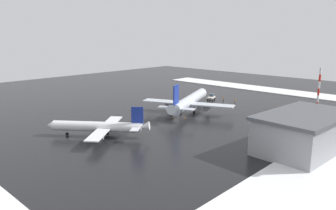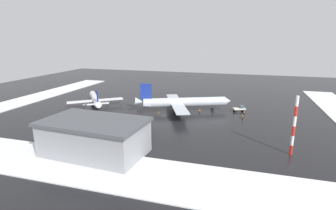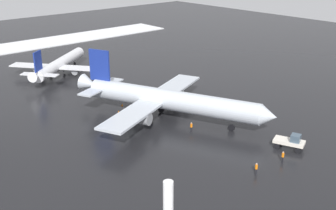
{
  "view_description": "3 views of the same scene",
  "coord_description": "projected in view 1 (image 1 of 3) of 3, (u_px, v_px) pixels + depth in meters",
  "views": [
    {
      "loc": [
        -78.22,
        -69.97,
        26.39
      ],
      "look_at": [
        1.34,
        5.46,
        2.45
      ],
      "focal_mm": 35.0,
      "sensor_mm": 36.0,
      "label": 1
    },
    {
      "loc": [
        29.51,
        -95.83,
        27.95
      ],
      "look_at": [
        2.24,
        -3.62,
        3.32
      ],
      "focal_mm": 28.0,
      "sensor_mm": 36.0,
      "label": 2
    },
    {
      "loc": [
        59.59,
        -45.91,
        29.31
      ],
      "look_at": [
        5.74,
        1.78,
        2.06
      ],
      "focal_mm": 45.0,
      "sensor_mm": 36.0,
      "label": 3
    }
  ],
  "objects": [
    {
      "name": "traffic_cone_mid_line",
      "position": [
        185.0,
        117.0,
        104.24
      ],
      "size": [
        0.36,
        0.36,
        0.55
      ],
      "primitive_type": "cone",
      "color": "orange",
      "rests_on": "ground_plane"
    },
    {
      "name": "airplane_parked_portside",
      "position": [
        99.0,
        127.0,
        85.19
      ],
      "size": [
        20.71,
        23.35,
        8.22
      ],
      "rotation": [
        0.0,
        0.0,
        2.22
      ],
      "color": "white",
      "rests_on": "ground_plane"
    },
    {
      "name": "pushback_tug",
      "position": [
        211.0,
        97.0,
        132.62
      ],
      "size": [
        5.08,
        3.69,
        2.5
      ],
      "rotation": [
        0.0,
        0.0,
        0.36
      ],
      "color": "silver",
      "rests_on": "ground_plane"
    },
    {
      "name": "traffic_cone_near_nose",
      "position": [
        173.0,
        118.0,
        104.18
      ],
      "size": [
        0.36,
        0.36,
        0.55
      ],
      "primitive_type": "cone",
      "color": "orange",
      "rests_on": "ground_plane"
    },
    {
      "name": "snow_bank_right",
      "position": [
        271.0,
        90.0,
        155.6
      ],
      "size": [
        14.0,
        116.0,
        0.27
      ],
      "primitive_type": "cube",
      "color": "white",
      "rests_on": "ground_plane"
    },
    {
      "name": "antenna_mast",
      "position": [
        319.0,
        88.0,
        115.9
      ],
      "size": [
        0.7,
        0.7,
        14.88
      ],
      "color": "red",
      "rests_on": "ground_plane"
    },
    {
      "name": "ground_crew_beside_wing",
      "position": [
        223.0,
        99.0,
        130.81
      ],
      "size": [
        0.36,
        0.36,
        1.71
      ],
      "rotation": [
        0.0,
        0.0,
        1.59
      ],
      "color": "black",
      "rests_on": "ground_plane"
    },
    {
      "name": "cargo_hangar",
      "position": [
        305.0,
        132.0,
        74.73
      ],
      "size": [
        25.93,
        16.6,
        8.8
      ],
      "rotation": [
        0.0,
        0.0,
        -0.07
      ],
      "color": "gray",
      "rests_on": "ground_plane"
    },
    {
      "name": "airplane_far_rear",
      "position": [
        189.0,
        101.0,
        112.52
      ],
      "size": [
        36.26,
        30.73,
        11.31
      ],
      "rotation": [
        0.0,
        0.0,
        0.4
      ],
      "color": "silver",
      "rests_on": "ground_plane"
    },
    {
      "name": "ground_crew_near_tug",
      "position": [
        235.0,
        101.0,
        126.72
      ],
      "size": [
        0.36,
        0.36,
        1.71
      ],
      "rotation": [
        0.0,
        0.0,
        1.7
      ],
      "color": "black",
      "rests_on": "ground_plane"
    },
    {
      "name": "ground_plane",
      "position": [
        177.0,
        115.0,
        108.12
      ],
      "size": [
        240.0,
        240.0,
        0.0
      ],
      "primitive_type": "plane",
      "color": "black"
    },
    {
      "name": "ground_crew_mid_apron",
      "position": [
        203.0,
        106.0,
        117.62
      ],
      "size": [
        0.36,
        0.36,
        1.71
      ],
      "rotation": [
        0.0,
        0.0,
        5.28
      ],
      "color": "black",
      "rests_on": "ground_plane"
    }
  ]
}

